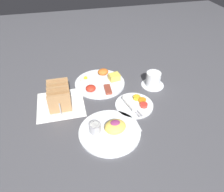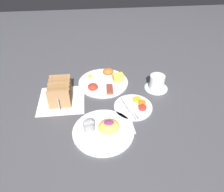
# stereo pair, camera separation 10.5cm
# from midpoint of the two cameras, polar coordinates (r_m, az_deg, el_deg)

# --- Properties ---
(ground_plane) EXTENTS (3.00, 3.00, 0.00)m
(ground_plane) POSITION_cam_midpoint_polar(r_m,az_deg,el_deg) (1.03, 0.93, -3.05)
(ground_plane) COLOR #47474C
(napkin_flat) EXTENTS (0.22, 0.22, 0.00)m
(napkin_flat) POSITION_cam_midpoint_polar(r_m,az_deg,el_deg) (1.09, -10.37, -1.15)
(napkin_flat) COLOR white
(napkin_flat) RESTS_ON ground_plane
(plate_breakfast) EXTENTS (0.27, 0.27, 0.05)m
(plate_breakfast) POSITION_cam_midpoint_polar(r_m,az_deg,el_deg) (1.18, 0.43, 3.81)
(plate_breakfast) COLOR white
(plate_breakfast) RESTS_ON ground_plane
(plate_condiments) EXTENTS (0.18, 0.19, 0.04)m
(plate_condiments) POSITION_cam_midpoint_polar(r_m,az_deg,el_deg) (1.03, 8.43, -2.76)
(plate_condiments) COLOR white
(plate_condiments) RESTS_ON ground_plane
(plate_foreground) EXTENTS (0.26, 0.26, 0.06)m
(plate_foreground) POSITION_cam_midpoint_polar(r_m,az_deg,el_deg) (0.91, 1.08, -8.86)
(plate_foreground) COLOR white
(plate_foreground) RESTS_ON ground_plane
(toast_rack) EXTENTS (0.10, 0.18, 0.10)m
(toast_rack) POSITION_cam_midpoint_polar(r_m,az_deg,el_deg) (1.05, -10.68, 0.95)
(toast_rack) COLOR #B7B7BC
(toast_rack) RESTS_ON ground_plane
(coffee_cup) EXTENTS (0.12, 0.12, 0.08)m
(coffee_cup) POSITION_cam_midpoint_polar(r_m,az_deg,el_deg) (1.16, 14.19, 3.27)
(coffee_cup) COLOR white
(coffee_cup) RESTS_ON ground_plane
(teaspoon) EXTENTS (0.02, 0.13, 0.01)m
(teaspoon) POSITION_cam_midpoint_polar(r_m,az_deg,el_deg) (0.98, 7.91, -6.03)
(teaspoon) COLOR silver
(teaspoon) RESTS_ON ground_plane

